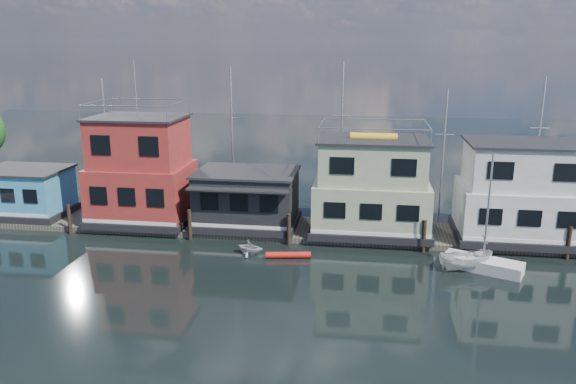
% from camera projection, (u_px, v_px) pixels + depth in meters
% --- Properties ---
extents(ground, '(160.00, 160.00, 0.00)m').
position_uv_depth(ground, '(209.00, 301.00, 30.09)').
color(ground, black).
rests_on(ground, ground).
extents(dock, '(48.00, 5.00, 0.40)m').
position_uv_depth(dock, '(254.00, 227.00, 41.51)').
color(dock, '#595147').
rests_on(dock, ground).
extents(houseboat_blue, '(6.40, 4.90, 3.66)m').
position_uv_depth(houseboat_blue, '(26.00, 192.00, 43.50)').
color(houseboat_blue, black).
rests_on(houseboat_blue, dock).
extents(houseboat_red, '(7.40, 5.90, 11.86)m').
position_uv_depth(houseboat_red, '(141.00, 172.00, 41.68)').
color(houseboat_red, black).
rests_on(houseboat_red, dock).
extents(houseboat_dark, '(7.40, 6.10, 4.06)m').
position_uv_depth(houseboat_dark, '(247.00, 198.00, 40.99)').
color(houseboat_dark, black).
rests_on(houseboat_dark, dock).
extents(houseboat_green, '(8.40, 5.90, 7.03)m').
position_uv_depth(houseboat_green, '(372.00, 188.00, 39.46)').
color(houseboat_green, black).
rests_on(houseboat_green, dock).
extents(houseboat_white, '(8.40, 5.90, 6.66)m').
position_uv_depth(houseboat_white, '(520.00, 193.00, 38.07)').
color(houseboat_white, black).
rests_on(houseboat_white, dock).
extents(pilings, '(42.28, 0.28, 2.20)m').
position_uv_depth(pilings, '(241.00, 227.00, 38.65)').
color(pilings, '#2D2116').
rests_on(pilings, ground).
extents(background_masts, '(36.40, 0.16, 12.00)m').
position_uv_depth(background_masts, '(326.00, 143.00, 45.20)').
color(background_masts, silver).
rests_on(background_masts, ground).
extents(day_sailer, '(4.86, 3.26, 7.30)m').
position_uv_depth(day_sailer, '(483.00, 263.00, 34.13)').
color(day_sailer, silver).
rests_on(day_sailer, ground).
extents(motorboat, '(3.48, 1.87, 1.27)m').
position_uv_depth(motorboat, '(465.00, 261.00, 33.93)').
color(motorboat, silver).
rests_on(motorboat, ground).
extents(red_kayak, '(2.91, 0.89, 0.42)m').
position_uv_depth(red_kayak, '(288.00, 255.00, 36.06)').
color(red_kayak, red).
rests_on(red_kayak, ground).
extents(dinghy_white, '(2.18, 1.99, 0.98)m').
position_uv_depth(dinghy_white, '(250.00, 247.00, 36.68)').
color(dinghy_white, silver).
rests_on(dinghy_white, ground).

